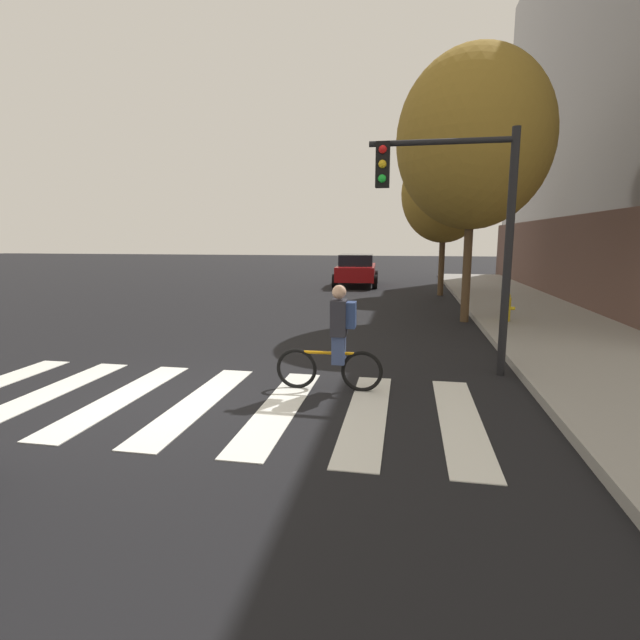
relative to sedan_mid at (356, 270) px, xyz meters
The scene contains 8 objects.
ground_plane 17.90m from the sedan_mid, 93.21° to the right, with size 120.00×120.00×0.00m, color black.
crosswalk_stripes 17.88m from the sedan_mid, 91.45° to the right, with size 8.03×3.39×0.01m.
sedan_mid is the anchor object (origin of this frame).
cyclist 16.98m from the sedan_mid, 85.00° to the right, with size 1.71×0.36×1.69m.
traffic_light_near 16.03m from the sedan_mid, 77.68° to the right, with size 2.47×0.28×4.20m.
fire_hydrant 11.81m from the sedan_mid, 63.57° to the right, with size 0.33×0.22×0.78m.
street_tree_near 11.65m from the sedan_mid, 67.14° to the right, with size 4.20×4.20×7.46m.
street_tree_mid 6.27m from the sedan_mid, 41.37° to the right, with size 3.51×3.51×6.24m.
Camera 1 is at (3.53, -6.24, 2.40)m, focal length 26.54 mm.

